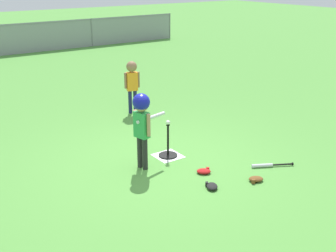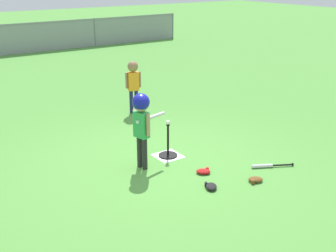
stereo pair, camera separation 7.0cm
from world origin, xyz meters
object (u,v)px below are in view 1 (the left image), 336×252
Objects in this scene: fielder_near_right at (132,80)px; glove_tossed_aside at (204,171)px; glove_by_plate at (212,186)px; glove_near_bats at (256,179)px; spare_bat_silver at (266,165)px; batting_tee at (168,151)px; baseball_on_tee at (168,122)px; batter_child at (142,116)px.

fielder_near_right reaches higher than glove_tossed_aside.
glove_by_plate is 0.72m from glove_near_bats.
fielder_near_right is 4.35× the size of glove_near_bats.
spare_bat_silver is at bearing -22.74° from glove_tossed_aside.
batting_tee is at bearing 130.11° from spare_bat_silver.
baseball_on_tee is at bearing 110.63° from glove_near_bats.
glove_by_plate is at bearing -102.43° from fielder_near_right.
glove_by_plate and glove_tossed_aside have the same top height.
batter_child is at bearing -166.42° from batting_tee.
batting_tee is 2.55m from fielder_near_right.
glove_near_bats is at bearing -69.37° from baseball_on_tee.
batter_child is 4.58× the size of glove_by_plate.
glove_tossed_aside is (0.68, -0.71, -0.85)m from batter_child.
fielder_near_right is 3.82m from glove_by_plate.
glove_by_plate is at bearing -115.94° from glove_tossed_aside.
glove_near_bats is (0.57, -1.51, -0.58)m from baseball_on_tee.
glove_near_bats and glove_tossed_aside have the same top height.
batter_child is (-0.59, -0.14, 0.27)m from baseball_on_tee.
baseball_on_tee is at bearing 84.58° from glove_by_plate.
spare_bat_silver is (1.06, -1.26, -0.06)m from batting_tee.
batter_child reaches higher than fielder_near_right.
spare_bat_silver is at bearing -84.02° from fielder_near_right.
glove_near_bats is at bearing -53.92° from glove_tossed_aside.
fielder_near_right reaches higher than spare_bat_silver.
batter_child is (-0.59, -0.14, 0.80)m from batting_tee.
baseball_on_tee is 0.11× the size of spare_bat_silver.
baseball_on_tee is 0.27× the size of glove_by_plate.
fielder_near_right reaches higher than baseball_on_tee.
fielder_near_right reaches higher than batting_tee.
glove_by_plate is at bearing -178.30° from spare_bat_silver.
batter_child is 1.98m from glove_near_bats.
baseball_on_tee is at bearing 96.14° from glove_tossed_aside.
baseball_on_tee is 1.75m from spare_bat_silver.
batter_child is 2.82m from fielder_near_right.
glove_near_bats is (0.69, -0.21, 0.00)m from glove_by_plate.
glove_tossed_aside is (0.09, -0.86, -0.58)m from baseball_on_tee.
batting_tee is at bearing -106.14° from fielder_near_right.
spare_bat_silver is at bearing 1.70° from glove_by_plate.
spare_bat_silver is 2.40× the size of glove_near_bats.
glove_tossed_aside is at bearing 126.08° from glove_near_bats.
fielder_near_right is at bearing 73.86° from batting_tee.
glove_tossed_aside is at bearing -83.86° from baseball_on_tee.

